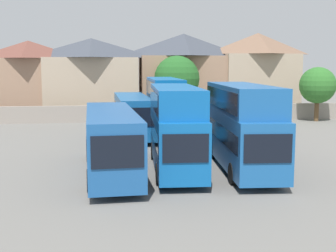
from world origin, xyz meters
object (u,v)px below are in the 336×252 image
Objects in this scene: bus_5 at (164,103)px; tree_left_of_lot at (318,85)px; house_terrace_centre at (92,77)px; house_terrace_far_right at (257,73)px; bus_4 at (132,113)px; tree_behind_wall at (177,79)px; house_terrace_left at (29,79)px; bus_3 at (242,122)px; house_terrace_right at (184,74)px; bus_2 at (175,123)px; bus_1 at (111,138)px.

tree_left_of_lot is at bearing 114.76° from bus_5.
house_terrace_centre is 20.64m from house_terrace_far_right.
tree_behind_wall is (5.69, 12.57, 2.60)m from bus_4.
bus_4 is 19.91m from house_terrace_left.
house_terrace_right reaches higher than bus_3.
bus_2 is 1.14× the size of house_terrace_left.
tree_left_of_lot is (24.53, -8.00, -0.82)m from house_terrace_centre.
bus_1 is 30.94m from tree_left_of_lot.
bus_5 is 21.58m from house_terrace_far_right.
house_terrace_left is 18.53m from house_terrace_right.
house_terrace_right reaches higher than house_terrace_left.
bus_5 reaches higher than bus_1.
bus_1 is 31.89m from house_terrace_right.
house_terrace_far_right is (14.72, 29.76, 2.44)m from bus_2.
house_terrace_centre is at bearing -0.87° from house_terrace_left.
tree_left_of_lot is (3.91, -8.75, -1.25)m from house_terrace_far_right.
tree_behind_wall is (7.49, 25.87, 2.57)m from bus_1.
house_terrace_right is (11.24, 1.07, 0.36)m from house_terrace_centre.
bus_2 is at bearing -78.50° from house_terrace_centre.
bus_5 reaches higher than bus_3.
bus_2 is at bearing -100.06° from house_terrace_right.
tree_behind_wall reaches higher than bus_4.
bus_4 is 22.12m from tree_left_of_lot.
bus_3 is (3.83, -0.30, 0.05)m from bus_2.
house_terrace_right is (18.50, 0.96, 0.53)m from house_terrace_left.
bus_2 reaches higher than bus_1.
bus_3 is 14.43m from bus_4.
bus_1 is 13.42m from bus_4.
bus_5 is 1.68× the size of tree_behind_wall.
bus_3 is at bearing 21.32° from bus_4.
tree_left_of_lot is (18.63, 21.00, 1.19)m from bus_2.
house_terrace_centre is at bearing -165.70° from bus_2.
house_terrace_left is 0.80× the size of house_terrace_right.
house_terrace_far_right is (20.62, 0.75, 0.44)m from house_terrace_centre.
bus_3 is at bearing 88.33° from bus_2.
house_terrace_far_right is at bearing 21.31° from tree_behind_wall.
house_terrace_centre reaches higher than bus_5.
tree_left_of_lot is (20.50, 8.07, 1.93)m from bus_4.
house_terrace_right is at bearing 166.58° from bus_5.
house_terrace_left is at bearing 165.69° from tree_left_of_lot.
tree_behind_wall reaches higher than bus_1.
tree_behind_wall is at bearing 163.10° from tree_left_of_lot.
house_terrace_right is 9.39m from house_terrace_far_right.
bus_3 is 0.94× the size of bus_4.
tree_behind_wall reaches higher than bus_2.
bus_2 is at bearing -65.67° from house_terrace_left.
tree_behind_wall reaches higher than bus_5.
house_terrace_centre reaches higher than bus_3.
tree_behind_wall is at bearing -108.34° from house_terrace_right.
bus_5 is 17.21m from house_terrace_centre.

